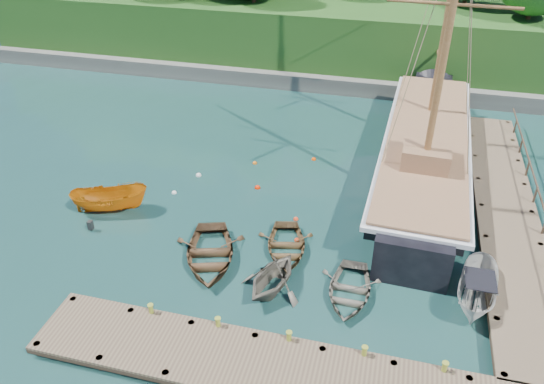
{
  "coord_description": "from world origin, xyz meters",
  "views": [
    {
      "loc": [
        5.01,
        -19.46,
        17.09
      ],
      "look_at": [
        -0.86,
        3.24,
        2.0
      ],
      "focal_mm": 35.0,
      "sensor_mm": 36.0,
      "label": 1
    }
  ],
  "objects": [
    {
      "name": "ground",
      "position": [
        0.0,
        0.0,
        0.0
      ],
      "size": [
        160.0,
        160.0,
        0.0
      ],
      "primitive_type": "plane",
      "color": "#173935",
      "rests_on": "ground"
    },
    {
      "name": "dock_near",
      "position": [
        2.0,
        -6.5,
        0.43
      ],
      "size": [
        20.0,
        3.2,
        1.1
      ],
      "color": "brown",
      "rests_on": "ground"
    },
    {
      "name": "dock_east",
      "position": [
        11.5,
        7.0,
        0.43
      ],
      "size": [
        3.2,
        24.0,
        1.1
      ],
      "color": "brown",
      "rests_on": "ground"
    },
    {
      "name": "bollard_0",
      "position": [
        -4.0,
        -5.1,
        0.0
      ],
      "size": [
        0.26,
        0.26,
        0.45
      ],
      "primitive_type": "cylinder",
      "color": "olive",
      "rests_on": "ground"
    },
    {
      "name": "bollard_1",
      "position": [
        -1.0,
        -5.1,
        0.0
      ],
      "size": [
        0.26,
        0.26,
        0.45
      ],
      "primitive_type": "cylinder",
      "color": "olive",
      "rests_on": "ground"
    },
    {
      "name": "bollard_2",
      "position": [
        2.0,
        -5.1,
        0.0
      ],
      "size": [
        0.26,
        0.26,
        0.45
      ],
      "primitive_type": "cylinder",
      "color": "olive",
      "rests_on": "ground"
    },
    {
      "name": "bollard_3",
      "position": [
        5.0,
        -5.1,
        0.0
      ],
      "size": [
        0.26,
        0.26,
        0.45
      ],
      "primitive_type": "cylinder",
      "color": "olive",
      "rests_on": "ground"
    },
    {
      "name": "bollard_4",
      "position": [
        8.0,
        -5.1,
        0.0
      ],
      "size": [
        0.26,
        0.26,
        0.45
      ],
      "primitive_type": "cylinder",
      "color": "olive",
      "rests_on": "ground"
    },
    {
      "name": "rowboat_0",
      "position": [
        -3.06,
        -0.59,
        0.0
      ],
      "size": [
        4.91,
        5.82,
        1.03
      ],
      "primitive_type": "imported",
      "rotation": [
        0.0,
        0.0,
        0.31
      ],
      "color": "#4D3520",
      "rests_on": "ground"
    },
    {
      "name": "rowboat_1",
      "position": [
        0.46,
        -1.81,
        0.0
      ],
      "size": [
        3.87,
        4.2,
        1.84
      ],
      "primitive_type": "imported",
      "rotation": [
        0.0,
        0.0,
        -0.28
      ],
      "color": "#635D50",
      "rests_on": "ground"
    },
    {
      "name": "rowboat_2",
      "position": [
        0.43,
        1.03,
        0.0
      ],
      "size": [
        3.79,
        4.66,
        0.85
      ],
      "primitive_type": "imported",
      "rotation": [
        0.0,
        0.0,
        0.23
      ],
      "color": "brown",
      "rests_on": "ground"
    },
    {
      "name": "rowboat_3",
      "position": [
        3.94,
        -1.35,
        0.0
      ],
      "size": [
        2.9,
        4.05,
        0.84
      ],
      "primitive_type": "imported",
      "rotation": [
        0.0,
        0.0,
        0.0
      ],
      "color": "#605B4F",
      "rests_on": "ground"
    },
    {
      "name": "motorboat_orange",
      "position": [
        -9.96,
        2.15,
        0.0
      ],
      "size": [
        4.57,
        2.99,
        1.65
      ],
      "primitive_type": "imported",
      "rotation": [
        0.0,
        0.0,
        1.92
      ],
      "color": "#C2690C",
      "rests_on": "ground"
    },
    {
      "name": "cabin_boat_white",
      "position": [
        9.48,
        -0.44,
        0.0
      ],
      "size": [
        2.37,
        4.62,
        1.7
      ],
      "primitive_type": "imported",
      "rotation": [
        0.0,
        0.0,
        -0.17
      ],
      "color": "silver",
      "rests_on": "ground"
    },
    {
      "name": "schooner",
      "position": [
        6.93,
        10.63,
        1.14
      ],
      "size": [
        5.84,
        27.88,
        20.49
      ],
      "rotation": [
        0.0,
        0.0,
        -0.04
      ],
      "color": "black",
      "rests_on": "ground"
    },
    {
      "name": "mooring_buoy_0",
      "position": [
        -7.24,
        4.68,
        0.0
      ],
      "size": [
        0.3,
        0.3,
        0.3
      ],
      "primitive_type": "sphere",
      "color": "white",
      "rests_on": "ground"
    },
    {
      "name": "mooring_buoy_1",
      "position": [
        -2.59,
        6.46,
        0.0
      ],
      "size": [
        0.34,
        0.34,
        0.34
      ],
      "primitive_type": "sphere",
      "color": "#F22300",
      "rests_on": "ground"
    },
    {
      "name": "mooring_buoy_2",
      "position": [
        0.34,
        3.86,
        0.0
      ],
      "size": [
        0.28,
        0.28,
        0.28
      ],
      "primitive_type": "sphere",
      "color": "red",
      "rests_on": "ground"
    },
    {
      "name": "mooring_buoy_3",
      "position": [
        4.43,
        6.36,
        0.0
      ],
      "size": [
        0.28,
        0.28,
        0.28
      ],
      "primitive_type": "sphere",
      "color": "white",
      "rests_on": "ground"
    },
    {
      "name": "mooring_buoy_4",
      "position": [
        -3.58,
        9.29,
        0.0
      ],
      "size": [
        0.29,
        0.29,
        0.29
      ],
      "primitive_type": "sphere",
      "color": "orange",
      "rests_on": "ground"
    },
    {
      "name": "mooring_buoy_5",
      "position": [
        0.04,
        10.76,
        0.0
      ],
      "size": [
        0.29,
        0.29,
        0.29
      ],
      "primitive_type": "sphere",
      "color": "#F74500",
      "rests_on": "ground"
    },
    {
      "name": "mooring_buoy_6",
      "position": [
        -6.56,
        6.92,
        0.0
      ],
      "size": [
        0.35,
        0.35,
        0.35
      ],
      "primitive_type": "sphere",
      "color": "silver",
      "rests_on": "ground"
    },
    {
      "name": "mooring_buoy_7",
      "position": [
        0.79,
        2.04,
        0.0
      ],
      "size": [
        0.27,
        0.27,
        0.27
      ],
      "primitive_type": "sphere",
      "color": "red",
      "rests_on": "ground"
    }
  ]
}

